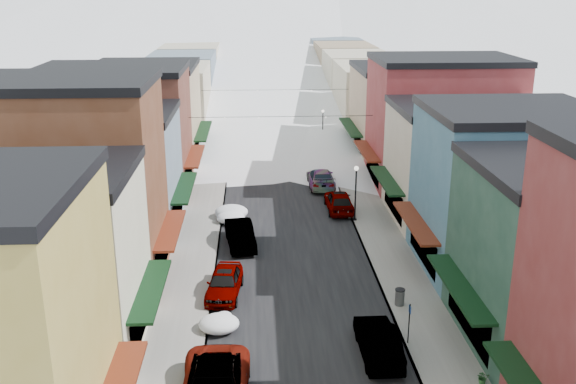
{
  "coord_description": "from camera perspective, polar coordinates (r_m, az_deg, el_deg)",
  "views": [
    {
      "loc": [
        -2.38,
        -16.2,
        17.52
      ],
      "look_at": [
        0.0,
        28.58,
        2.86
      ],
      "focal_mm": 40.0,
      "sensor_mm": 36.0,
      "label": 1
    }
  ],
  "objects": [
    {
      "name": "bldg_l_grayblue",
      "position": [
        48.27,
        -15.87,
        1.75
      ],
      "size": [
        11.3,
        9.2,
        9.0
      ],
      "color": "gray",
      "rests_on": "ground"
    },
    {
      "name": "snow_pile_near",
      "position": [
        34.71,
        -6.11,
        -11.5
      ],
      "size": [
        2.15,
        2.52,
        0.91
      ],
      "color": "white",
      "rests_on": "ground"
    },
    {
      "name": "streetlamp_near",
      "position": [
        48.75,
        6.05,
        0.5
      ],
      "size": [
        0.36,
        0.36,
        4.31
      ],
      "color": "black",
      "rests_on": "sidewalk_right"
    },
    {
      "name": "bldg_l_cream",
      "position": [
        33.22,
        -21.88,
        -5.88
      ],
      "size": [
        11.3,
        8.2,
        9.5
      ],
      "color": "beige",
      "rests_on": "ground"
    },
    {
      "name": "curb_right",
      "position": [
        78.53,
        2.47,
        5.25
      ],
      "size": [
        0.1,
        160.0,
        0.15
      ],
      "primitive_type": "cube",
      "color": "slate",
      "rests_on": "ground"
    },
    {
      "name": "streetlamp_far",
      "position": [
        72.3,
        3.11,
        6.19
      ],
      "size": [
        0.33,
        0.33,
        3.94
      ],
      "color": "black",
      "rests_on": "sidewalk_right"
    },
    {
      "name": "distant_blocks",
      "position": [
        100.15,
        -1.68,
        10.33
      ],
      "size": [
        34.0,
        55.0,
        8.0
      ],
      "color": "gray",
      "rests_on": "ground"
    },
    {
      "name": "sidewalk_left",
      "position": [
        78.29,
        -6.08,
        5.12
      ],
      "size": [
        3.2,
        160.0,
        0.15
      ],
      "primitive_type": "cube",
      "color": "gray",
      "rests_on": "ground"
    },
    {
      "name": "bldg_r_cream",
      "position": [
        50.62,
        15.6,
        2.53
      ],
      "size": [
        12.3,
        9.2,
        9.0
      ],
      "color": "beige",
      "rests_on": "ground"
    },
    {
      "name": "car_lane_silver",
      "position": [
        71.82,
        -1.93,
        4.59
      ],
      "size": [
        2.38,
        4.65,
        1.52
      ],
      "primitive_type": "imported",
      "rotation": [
        0.0,
        0.0,
        0.13
      ],
      "color": "#A6A9AE",
      "rests_on": "ground"
    },
    {
      "name": "car_black_sedan",
      "position": [
        57.69,
        2.94,
        1.25
      ],
      "size": [
        2.34,
        5.68,
        1.64
      ],
      "primitive_type": "imported",
      "rotation": [
        0.0,
        0.0,
        3.14
      ],
      "color": "black",
      "rests_on": "ground"
    },
    {
      "name": "overhead_cables",
      "position": [
        64.75,
        -0.9,
        8.03
      ],
      "size": [
        16.4,
        15.04,
        0.04
      ],
      "color": "black",
      "rests_on": "ground"
    },
    {
      "name": "bldg_r_blue",
      "position": [
        42.16,
        18.79,
        0.19
      ],
      "size": [
        11.3,
        9.2,
        10.5
      ],
      "color": "#386680",
      "rests_on": "ground"
    },
    {
      "name": "bldg_l_tan",
      "position": [
        66.3,
        -12.46,
        6.8
      ],
      "size": [
        11.3,
        11.2,
        10.0
      ],
      "color": "tan",
      "rests_on": "ground"
    },
    {
      "name": "car_silver_sedan",
      "position": [
        38.14,
        -5.67,
        -8.0
      ],
      "size": [
        2.38,
        4.86,
        1.6
      ],
      "primitive_type": "imported",
      "rotation": [
        0.0,
        0.0,
        -0.11
      ],
      "color": "#ACAFB5",
      "rests_on": "ground"
    },
    {
      "name": "car_lane_white",
      "position": [
        83.24,
        -0.36,
        6.47
      ],
      "size": [
        2.71,
        5.41,
        1.47
      ],
      "primitive_type": "imported",
      "rotation": [
        0.0,
        0.0,
        3.19
      ],
      "color": "#BBBBBD",
      "rests_on": "ground"
    },
    {
      "name": "parking_sign",
      "position": [
        33.3,
        10.72,
        -11.15
      ],
      "size": [
        0.06,
        0.3,
        2.19
      ],
      "color": "black",
      "rests_on": "sidewalk_right"
    },
    {
      "name": "bldg_l_brick_near",
      "position": [
        40.02,
        -19.32,
        0.71
      ],
      "size": [
        12.3,
        8.2,
        12.5
      ],
      "color": "brown",
      "rests_on": "ground"
    },
    {
      "name": "bldg_r_tan",
      "position": [
        68.24,
        10.28,
        7.03
      ],
      "size": [
        11.3,
        11.2,
        9.5
      ],
      "color": "tan",
      "rests_on": "ground"
    },
    {
      "name": "car_green_sedan",
      "position": [
        32.56,
        8.01,
        -12.97
      ],
      "size": [
        1.77,
        4.96,
        1.63
      ],
      "primitive_type": "imported",
      "rotation": [
        0.0,
        0.0,
        3.15
      ],
      "color": "black",
      "rests_on": "ground"
    },
    {
      "name": "bldg_l_brick_far",
      "position": [
        56.76,
        -15.05,
        5.26
      ],
      "size": [
        13.3,
        9.2,
        11.0
      ],
      "color": "#602C1F",
      "rests_on": "ground"
    },
    {
      "name": "curb_left",
      "position": [
        78.22,
        -4.94,
        5.15
      ],
      "size": [
        0.1,
        160.0,
        0.15
      ],
      "primitive_type": "cube",
      "color": "slate",
      "rests_on": "ground"
    },
    {
      "name": "snow_pile_mid",
      "position": [
        50.17,
        -5.04,
        -1.78
      ],
      "size": [
        2.59,
        2.79,
        1.1
      ],
      "color": "white",
      "rests_on": "ground"
    },
    {
      "name": "trash_can",
      "position": [
        37.22,
        9.91,
        -9.16
      ],
      "size": [
        0.57,
        0.57,
        0.97
      ],
      "color": "#56585B",
      "rests_on": "sidewalk_right"
    },
    {
      "name": "car_silver_wagon",
      "position": [
        67.94,
        -4.41,
        3.72
      ],
      "size": [
        2.53,
        5.11,
        1.43
      ],
      "primitive_type": "imported",
      "rotation": [
        0.0,
        0.0,
        0.11
      ],
      "color": "#93959B",
      "rests_on": "ground"
    },
    {
      "name": "planter_near",
      "position": [
        31.57,
        16.94,
        -15.51
      ],
      "size": [
        0.65,
        0.59,
        0.61
      ],
      "primitive_type": "imported",
      "rotation": [
        0.0,
        0.0,
        -0.23
      ],
      "color": "#275729",
      "rests_on": "sidewalk_right"
    },
    {
      "name": "bldg_r_brick_far",
      "position": [
        58.83,
        13.46,
        6.07
      ],
      "size": [
        13.3,
        9.2,
        11.5
      ],
      "color": "maroon",
      "rests_on": "ground"
    },
    {
      "name": "snow_pile_far",
      "position": [
        49.23,
        -5.07,
        -2.28
      ],
      "size": [
        2.16,
        2.53,
        0.91
      ],
      "color": "white",
      "rests_on": "ground"
    },
    {
      "name": "bldg_r_green",
      "position": [
        34.66,
        24.03,
        -5.17
      ],
      "size": [
        11.3,
        9.2,
        9.5
      ],
      "color": "#1E3E31",
      "rests_on": "ground"
    },
    {
      "name": "sidewalk_right",
      "position": [
        78.69,
        3.6,
        5.26
      ],
      "size": [
        3.2,
        160.0,
        0.15
      ],
      "primitive_type": "cube",
      "color": "gray",
      "rests_on": "ground"
    },
    {
      "name": "car_gray_suv",
      "position": [
        51.66,
        4.55,
        -0.78
      ],
      "size": [
        2.06,
        5.03,
        1.71
      ],
      "primitive_type": "imported",
      "rotation": [
        0.0,
        0.0,
        3.15
      ],
      "color": "gray",
      "rests_on": "ground"
    },
    {
      "name": "car_dark_hatch",
      "position": [
        44.87,
        -4.26,
        -3.8
      ],
      "size": [
        2.42,
        5.2,
        1.65
      ],
      "primitive_type": "imported",
      "rotation": [
        0.0,
        0.0,
        0.14
      ],
      "color": "black",
      "rests_on": "ground"
    },
    {
      "name": "road",
      "position": [
        78.23,
        -1.23,
        5.16
      ],
      "size": [
        10.0,
        160.0,
        0.01
      ],
      "primitive_type": "cube",
      "color": "black",
      "rests_on": "ground"
    }
  ]
}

